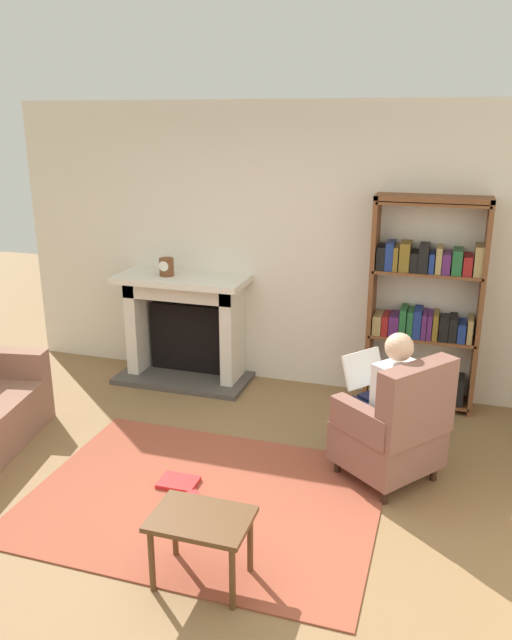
% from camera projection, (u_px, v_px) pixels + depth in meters
% --- Properties ---
extents(ground, '(14.00, 14.00, 0.00)m').
position_uv_depth(ground, '(187.00, 524.00, 4.14)').
color(ground, olive).
extents(back_wall, '(5.60, 0.10, 2.70)m').
position_uv_depth(back_wall, '(288.00, 248.00, 6.04)').
color(back_wall, silver).
rests_on(back_wall, ground).
extents(area_rug, '(2.40, 1.80, 0.01)m').
position_uv_depth(area_rug, '(204.00, 498.00, 4.41)').
color(area_rug, '#994732').
rests_on(area_rug, ground).
extents(fireplace, '(1.33, 0.64, 1.08)m').
position_uv_depth(fireplace, '(186.00, 323.00, 6.33)').
color(fireplace, '#4C4742').
rests_on(fireplace, ground).
extents(mantel_clock, '(0.14, 0.14, 0.17)m').
position_uv_depth(mantel_clock, '(166.00, 267.00, 6.10)').
color(mantel_clock, brown).
rests_on(mantel_clock, fireplace).
extents(bookshelf, '(0.97, 0.32, 1.91)m').
position_uv_depth(bookshelf, '(424.00, 309.00, 5.60)').
color(bookshelf, brown).
rests_on(bookshelf, ground).
extents(armchair_reading, '(0.88, 0.89, 0.97)m').
position_uv_depth(armchair_reading, '(395.00, 428.00, 4.51)').
color(armchair_reading, '#331E14').
rests_on(armchair_reading, ground).
extents(seated_reader, '(0.59, 0.56, 1.14)m').
position_uv_depth(seated_reader, '(385.00, 398.00, 4.55)').
color(seated_reader, silver).
rests_on(seated_reader, ground).
extents(side_table, '(0.56, 0.39, 0.43)m').
position_uv_depth(side_table, '(201.00, 527.00, 3.53)').
color(side_table, brown).
rests_on(side_table, ground).
extents(scattered_books, '(0.44, 0.49, 0.04)m').
position_uv_depth(scattered_books, '(181.00, 492.00, 4.44)').
color(scattered_books, red).
rests_on(scattered_books, area_rug).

